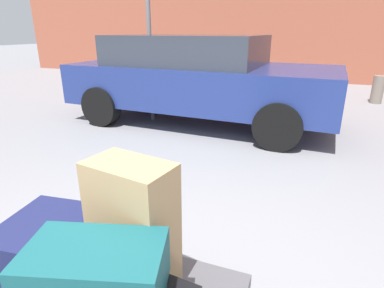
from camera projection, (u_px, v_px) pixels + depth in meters
name	position (u px, v px, depth m)	size (l,w,h in m)	color
suitcase_navy_stacked_top	(56.00, 243.00, 1.62)	(0.51, 0.47, 0.24)	#191E47
suitcase_tan_center	(133.00, 229.00, 1.40)	(0.37, 0.22, 0.64)	#9E7F56
duffel_bag_teal_topmost_pile	(96.00, 271.00, 1.09)	(0.48, 0.29, 0.20)	#144C51
parked_car	(198.00, 77.00, 5.21)	(4.38, 2.07, 1.42)	navy
bollard_kerb_near	(378.00, 90.00, 6.73)	(0.24, 0.24, 0.59)	#72665B
no_parking_sign	(149.00, 29.00, 5.09)	(0.50, 0.07, 2.44)	slate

